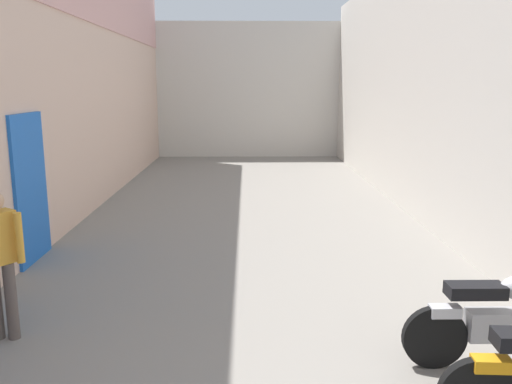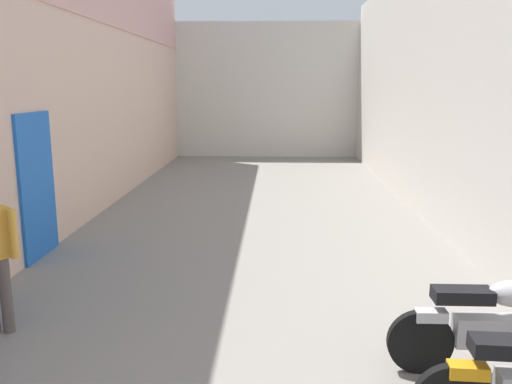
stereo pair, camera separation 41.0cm
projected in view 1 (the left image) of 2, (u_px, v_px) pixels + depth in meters
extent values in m
plane|color=gray|center=(250.00, 260.00, 8.00)|extent=(35.43, 35.43, 0.00)
cube|color=beige|center=(50.00, 35.00, 9.21)|extent=(0.40, 19.43, 6.88)
cube|color=blue|center=(30.00, 188.00, 7.80)|extent=(0.06, 1.10, 2.20)
cube|color=beige|center=(442.00, 83.00, 9.49)|extent=(0.40, 19.43, 5.26)
cube|color=beige|center=(248.00, 90.00, 19.98)|extent=(9.53, 2.00, 4.79)
cube|color=orange|center=(491.00, 364.00, 3.95)|extent=(0.29, 0.16, 0.10)
cylinder|color=black|center=(434.00, 337.00, 4.92)|extent=(0.60, 0.08, 0.60)
cube|color=#9E9EA3|center=(497.00, 325.00, 4.90)|extent=(0.56, 0.20, 0.28)
cube|color=black|center=(475.00, 290.00, 4.83)|extent=(0.52, 0.22, 0.12)
cube|color=#B7B7BC|center=(445.00, 311.00, 4.87)|extent=(0.28, 0.14, 0.10)
cylinder|color=#564C47|center=(11.00, 301.00, 5.46)|extent=(0.12, 0.12, 0.82)
cylinder|color=gold|center=(19.00, 238.00, 5.33)|extent=(0.08, 0.08, 0.52)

